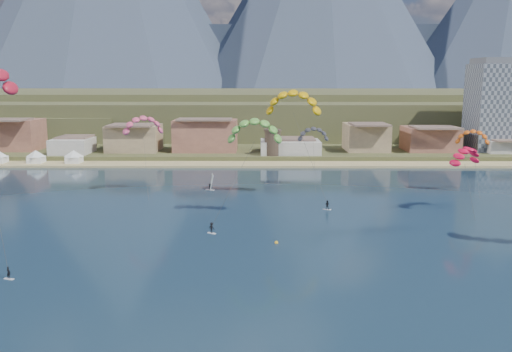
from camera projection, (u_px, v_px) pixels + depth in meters
The scene contains 17 objects.
ground at pixel (255, 306), 63.49m from camera, with size 2400.00×2400.00×0.00m, color #0E1E32.
beach at pixel (257, 164), 167.72m from camera, with size 2200.00×12.00×0.90m.
land at pixel (259, 103), 614.39m from camera, with size 2200.00×900.00×4.00m.
foothills at pixel (299, 112), 290.43m from camera, with size 940.00×210.00×18.00m.
mountain_ridge at pixel (250, 1), 846.84m from camera, with size 2060.00×480.00×400.00m.
town at pixel (141, 135), 182.29m from camera, with size 400.00×24.00×12.00m.
apartment_tower at pixel (500, 105), 185.74m from camera, with size 20.00×16.00×32.00m.
watchtower at pixel (273, 142), 174.47m from camera, with size 5.82×5.82×8.60m.
beach_tents at pixel (16, 153), 167.52m from camera, with size 43.40×6.40×5.00m.
kitesurfer_yellow at pixel (294, 99), 117.11m from camera, with size 14.20×14.99×26.50m.
kitesurfer_green at pixel (254, 128), 100.77m from camera, with size 13.87×13.89×21.90m.
distant_kite_pink at pixel (143, 122), 122.97m from camera, with size 10.45×7.71×20.08m.
distant_kite_dark at pixel (313, 132), 131.01m from camera, with size 8.13×5.72×16.86m.
distant_kite_orange at pixel (473, 134), 124.01m from camera, with size 8.44×6.71×16.87m.
distant_kite_red at pixel (466, 153), 106.53m from camera, with size 8.56×7.78×15.32m.
windsurfer at pixel (210, 185), 129.85m from camera, with size 2.32×2.50×3.88m.
buoy at pixel (276, 243), 87.80m from camera, with size 0.61×0.61×0.61m.
Camera 1 is at (0.51, -59.66, 26.73)m, focal length 37.27 mm.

